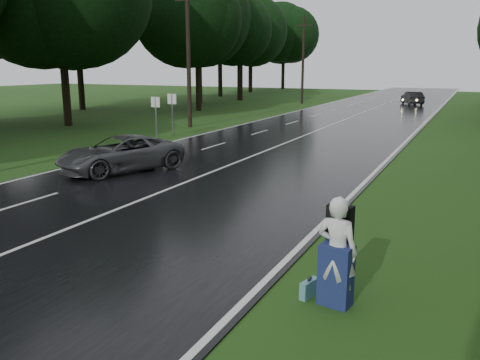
% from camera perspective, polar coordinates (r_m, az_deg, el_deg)
% --- Properties ---
extents(ground, '(160.00, 160.00, 0.00)m').
position_cam_1_polar(ground, '(13.07, -21.29, -6.28)').
color(ground, '#214514').
rests_on(ground, ground).
extents(road, '(12.00, 140.00, 0.04)m').
position_cam_1_polar(road, '(30.04, 7.57, 5.12)').
color(road, black).
rests_on(road, ground).
extents(lane_center, '(0.12, 140.00, 0.01)m').
position_cam_1_polar(lane_center, '(30.03, 7.57, 5.17)').
color(lane_center, silver).
rests_on(lane_center, road).
extents(grey_car, '(4.09, 5.47, 1.38)m').
position_cam_1_polar(grey_car, '(20.08, -13.63, 2.98)').
color(grey_car, '#434447').
rests_on(grey_car, road).
extents(far_car, '(2.91, 4.42, 1.38)m').
position_cam_1_polar(far_car, '(56.56, 19.29, 8.94)').
color(far_car, black).
rests_on(far_car, road).
extents(hitchhiker, '(0.79, 0.73, 1.99)m').
position_cam_1_polar(hitchhiker, '(8.82, 11.15, -8.53)').
color(hitchhiker, silver).
rests_on(hitchhiker, ground).
extents(suitcase, '(0.25, 0.48, 0.33)m').
position_cam_1_polar(suitcase, '(9.30, 8.01, -12.33)').
color(suitcase, teal).
rests_on(suitcase, ground).
extents(utility_pole_mid, '(1.80, 0.28, 9.22)m').
position_cam_1_polar(utility_pole_mid, '(34.20, -5.79, 6.10)').
color(utility_pole_mid, black).
rests_on(utility_pole_mid, ground).
extents(utility_pole_far, '(1.80, 0.28, 9.24)m').
position_cam_1_polar(utility_pole_far, '(55.82, 7.16, 8.77)').
color(utility_pole_far, black).
rests_on(utility_pole_far, ground).
extents(road_sign_a, '(0.58, 0.10, 2.41)m').
position_cam_1_polar(road_sign_a, '(28.70, -9.59, 4.64)').
color(road_sign_a, white).
rests_on(road_sign_a, ground).
extents(road_sign_b, '(0.60, 0.10, 2.50)m').
position_cam_1_polar(road_sign_b, '(30.07, -7.75, 5.09)').
color(road_sign_b, white).
rests_on(road_sign_b, ground).
extents(tree_left_d, '(9.86, 9.86, 15.41)m').
position_cam_1_polar(tree_left_d, '(36.95, -19.20, 5.96)').
color(tree_left_d, black).
rests_on(tree_left_d, ground).
extents(tree_left_e, '(9.65, 9.65, 15.08)m').
position_cam_1_polar(tree_left_e, '(46.75, -4.78, 7.99)').
color(tree_left_e, black).
rests_on(tree_left_e, ground).
extents(tree_left_f, '(9.77, 9.77, 15.27)m').
position_cam_1_polar(tree_left_f, '(60.80, -0.00, 9.22)').
color(tree_left_f, black).
rests_on(tree_left_f, ground).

